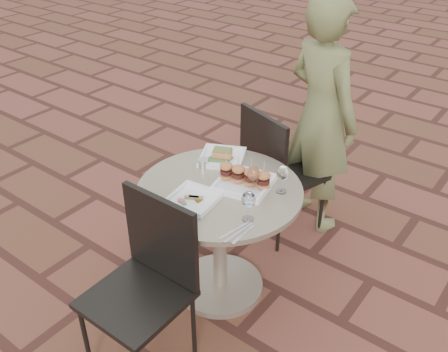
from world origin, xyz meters
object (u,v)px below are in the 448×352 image
Objects in this scene: diner at (321,117)px; plate_salmon at (222,157)px; plate_sliders at (244,179)px; chair_far at (275,164)px; chair_near at (148,273)px; plate_tuna at (193,198)px; cafe_table at (220,225)px.

diner reaches higher than plate_salmon.
diner is at bearing 90.69° from plate_sliders.
chair_far is 2.78× the size of plate_salmon.
plate_sliders is (0.27, -0.15, 0.02)m from plate_salmon.
chair_near is 0.72m from plate_sliders.
plate_tuna is (0.14, -0.43, -0.01)m from plate_salmon.
cafe_table is 0.32m from plate_sliders.
plate_tuna is at bearing -101.71° from cafe_table.
chair_near is at bearing -89.15° from cafe_table.
chair_near is at bearing -77.38° from plate_salmon.
plate_salmon reaches higher than plate_tuna.
diner reaches higher than cafe_table.
chair_near is 2.78× the size of plate_salmon.
chair_far is 3.55× the size of plate_tuna.
diner is at bearing -93.81° from chair_far.
plate_sliders is 0.31m from plate_tuna.
chair_near is 1.58m from diner.
chair_far is at bearing 73.28° from plate_salmon.
chair_near is 2.82× the size of plate_sliders.
diner is 1.16m from plate_tuna.
diner is 6.15× the size of plate_tuna.
cafe_table is 0.56× the size of diner.
plate_sliders reaches higher than plate_salmon.
chair_near is at bearing 111.35° from chair_far.
plate_tuna is at bearing 96.11° from chair_near.
chair_near reaches higher than cafe_table.
chair_far is at bearing 104.72° from plate_sliders.
cafe_table is 0.97× the size of chair_near.
chair_far is at bearing 92.68° from chair_near.
diner is 0.88m from plate_sliders.
cafe_table is 0.41m from plate_salmon.
plate_tuna is (0.02, -0.83, 0.19)m from chair_far.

